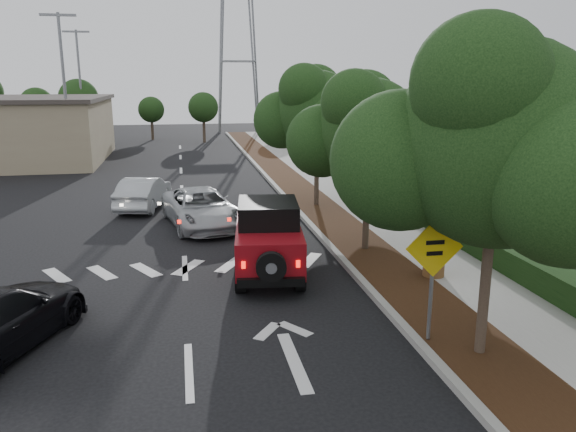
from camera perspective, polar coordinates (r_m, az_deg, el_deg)
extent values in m
plane|color=black|center=(11.00, -10.03, -15.26)|extent=(120.00, 120.00, 0.00)
cube|color=#9E9B93|center=(22.72, 1.03, 0.46)|extent=(0.20, 70.00, 0.15)
cube|color=black|center=(22.95, 3.47, 0.53)|extent=(1.80, 70.00, 0.12)
cube|color=gray|center=(23.48, 7.97, 0.73)|extent=(2.00, 70.00, 0.12)
cube|color=black|center=(23.89, 11.18, 1.66)|extent=(0.80, 70.00, 0.80)
cylinder|color=black|center=(16.70, -4.70, -3.39)|extent=(0.37, 0.80, 0.78)
cylinder|color=black|center=(16.74, 0.49, -3.30)|extent=(0.37, 0.80, 0.78)
cylinder|color=black|center=(14.38, -4.85, -6.25)|extent=(0.37, 0.80, 0.78)
cylinder|color=black|center=(14.43, 1.20, -6.14)|extent=(0.37, 0.80, 0.78)
cube|color=maroon|center=(15.38, -1.99, -2.78)|extent=(2.18, 3.78, 0.97)
cube|color=black|center=(15.45, -2.04, 0.35)|extent=(1.84, 2.16, 0.62)
cube|color=maroon|center=(16.71, -2.13, -1.71)|extent=(1.65, 1.19, 0.80)
cube|color=black|center=(13.74, -1.73, -6.75)|extent=(1.67, 0.38, 0.21)
cylinder|color=black|center=(13.47, -1.72, -5.21)|extent=(0.76, 0.30, 0.74)
cube|color=#FF190C|center=(13.64, -4.55, -4.99)|extent=(0.10, 0.05, 0.17)
cube|color=#FF190C|center=(13.69, 1.04, -4.89)|extent=(0.10, 0.05, 0.17)
imported|color=#A8ACB0|center=(20.86, -8.80, 0.80)|extent=(3.14, 5.23, 1.36)
imported|color=#AFB2B7|center=(24.25, -14.44, 2.31)|extent=(2.26, 4.26, 1.33)
imported|color=#9D9FA4|center=(37.85, -24.18, 5.56)|extent=(4.23, 2.05, 1.39)
cylinder|color=slate|center=(11.63, 14.36, -6.77)|extent=(0.08, 0.08, 2.34)
cube|color=yellow|center=(11.36, 14.66, -3.13)|extent=(1.20, 0.04, 1.20)
cube|color=black|center=(11.31, 14.74, -2.62)|extent=(0.38, 0.01, 0.08)
cube|color=black|center=(11.37, 14.68, -3.70)|extent=(0.33, 0.01, 0.08)
cylinder|color=brown|center=(15.67, 14.59, -4.88)|extent=(0.58, 0.58, 0.57)
sphere|color=black|center=(15.51, 14.71, -2.97)|extent=(0.72, 0.72, 0.72)
imported|color=black|center=(15.49, 14.73, -2.68)|extent=(0.62, 0.54, 0.68)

